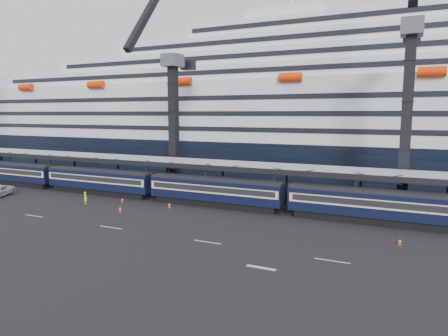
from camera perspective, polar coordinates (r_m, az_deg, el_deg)
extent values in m
plane|color=black|center=(42.51, 2.55, -9.34)|extent=(260.00, 260.00, 0.00)
cube|color=beige|center=(54.72, -25.49, -6.19)|extent=(3.00, 0.15, 0.02)
cube|color=beige|center=(46.33, -15.84, -8.17)|extent=(3.00, 0.15, 0.02)
cube|color=beige|center=(39.84, -2.38, -10.52)|extent=(3.00, 0.15, 0.02)
cube|color=beige|center=(36.27, 15.18, -12.67)|extent=(3.00, 0.15, 0.02)
cube|color=beige|center=(33.77, 5.34, -13.99)|extent=(2.50, 0.40, 0.02)
cube|color=black|center=(80.14, -27.92, -1.77)|extent=(17.48, 2.40, 0.90)
cube|color=black|center=(79.89, -28.01, -0.50)|extent=(19.00, 2.80, 2.70)
cube|color=beige|center=(79.85, -28.02, -0.28)|extent=(18.62, 2.92, 1.05)
cube|color=black|center=(79.85, -28.02, -0.25)|extent=(17.86, 2.98, 0.70)
cube|color=black|center=(79.71, -28.08, 0.57)|extent=(19.00, 2.50, 0.35)
cube|color=black|center=(65.50, -17.22, -3.17)|extent=(17.48, 2.40, 0.90)
cube|color=black|center=(65.19, -17.28, -1.61)|extent=(19.00, 2.80, 2.70)
cube|color=beige|center=(65.14, -17.29, -1.35)|extent=(18.62, 2.92, 1.05)
cube|color=black|center=(65.14, -17.29, -1.31)|extent=(17.86, 2.98, 0.70)
cube|color=black|center=(64.97, -17.33, -0.31)|extent=(19.00, 2.50, 0.35)
cube|color=black|center=(54.38, -1.27, -5.02)|extent=(17.48, 2.40, 0.90)
cube|color=black|center=(54.01, -1.28, -3.16)|extent=(19.00, 2.80, 2.70)
cube|color=beige|center=(53.95, -1.28, -2.85)|extent=(18.62, 2.92, 1.05)
cube|color=black|center=(53.94, -1.28, -2.80)|extent=(17.86, 2.98, 0.70)
cube|color=black|center=(53.74, -1.28, -1.59)|extent=(19.00, 2.50, 0.35)
cube|color=black|center=(49.24, 20.29, -6.89)|extent=(17.48, 2.40, 0.90)
cube|color=black|center=(48.83, 20.39, -4.84)|extent=(19.00, 2.80, 2.70)
cube|color=beige|center=(48.76, 20.41, -4.50)|extent=(18.62, 2.92, 1.05)
cube|color=black|center=(48.75, 20.41, -4.44)|extent=(17.86, 2.98, 0.70)
cube|color=black|center=(48.53, 20.48, -3.11)|extent=(19.00, 2.50, 0.35)
cube|color=#96999D|center=(54.31, 8.19, 0.19)|extent=(130.00, 6.00, 0.25)
cube|color=black|center=(51.51, 7.23, -0.54)|extent=(130.00, 0.25, 0.70)
cube|color=black|center=(57.21, 9.05, 0.25)|extent=(130.00, 0.25, 0.70)
cube|color=black|center=(93.44, -29.18, 0.78)|extent=(0.25, 0.25, 5.40)
cube|color=black|center=(82.14, -28.21, 0.01)|extent=(0.25, 0.25, 5.40)
cube|color=black|center=(85.58, -25.23, 0.47)|extent=(0.25, 0.25, 5.40)
cube|color=black|center=(74.43, -23.56, -0.43)|extent=(0.25, 0.25, 5.40)
cube|color=black|center=(78.22, -20.50, 0.10)|extent=(0.25, 0.25, 5.40)
cube|color=black|center=(67.33, -17.88, -0.96)|extent=(0.25, 0.25, 5.40)
cube|color=black|center=(71.50, -14.85, -0.35)|extent=(0.25, 0.25, 5.40)
cube|color=black|center=(61.05, -10.95, -1.59)|extent=(0.25, 0.25, 5.40)
cube|color=black|center=(65.62, -8.10, -0.88)|extent=(0.25, 0.25, 5.40)
cube|color=black|center=(55.86, -2.58, -2.33)|extent=(0.25, 0.25, 5.40)
cube|color=black|center=(60.82, -0.16, -1.49)|extent=(0.25, 0.25, 5.40)
cube|color=black|center=(52.10, 7.25, -3.13)|extent=(0.25, 0.25, 5.40)
cube|color=black|center=(57.38, 8.94, -2.15)|extent=(0.25, 0.25, 5.40)
cube|color=black|center=(50.08, 18.24, -3.91)|extent=(0.25, 0.25, 5.40)
cube|color=black|center=(55.55, 18.92, -2.81)|extent=(0.25, 0.25, 5.40)
cube|color=black|center=(55.49, 29.25, -3.40)|extent=(0.25, 0.25, 5.40)
cube|color=black|center=(85.49, 14.34, 1.51)|extent=(200.00, 28.00, 7.00)
cube|color=silver|center=(85.01, 14.55, 7.89)|extent=(190.00, 26.88, 12.00)
cube|color=silver|center=(85.38, 14.73, 12.92)|extent=(160.00, 24.64, 3.00)
cube|color=black|center=(73.31, 12.97, 13.86)|extent=(153.60, 0.12, 0.90)
cube|color=silver|center=(85.71, 14.80, 14.92)|extent=(124.00, 21.84, 3.00)
cube|color=black|center=(75.05, 13.27, 16.02)|extent=(119.04, 0.12, 0.90)
cube|color=silver|center=(86.14, 14.88, 16.90)|extent=(90.00, 19.04, 3.00)
cube|color=black|center=(76.89, 13.57, 18.08)|extent=(86.40, 0.12, 0.90)
cube|color=silver|center=(86.68, 14.95, 18.85)|extent=(56.00, 16.24, 3.00)
cube|color=black|center=(78.83, 13.85, 20.03)|extent=(53.76, 0.12, 0.90)
cube|color=silver|center=(88.96, 9.59, 20.36)|extent=(16.00, 12.00, 2.50)
cylinder|color=silver|center=(86.09, 29.14, 20.28)|extent=(2.80, 2.80, 3.00)
cylinder|color=#F33407|center=(110.27, -26.42, 10.28)|extent=(4.00, 1.60, 1.60)
cylinder|color=#F33407|center=(94.28, -17.82, 11.26)|extent=(4.00, 1.60, 1.60)
cylinder|color=#F33407|center=(81.16, -6.03, 12.21)|extent=(4.00, 1.60, 1.60)
cylinder|color=#F33407|center=(72.48, 9.48, 12.68)|extent=(4.00, 1.60, 1.60)
cylinder|color=#F33407|center=(69.91, 27.55, 12.09)|extent=(4.00, 1.60, 1.60)
cube|color=#494B50|center=(67.72, -7.06, -2.05)|extent=(4.50, 4.50, 2.00)
cube|color=black|center=(66.75, -7.21, 6.44)|extent=(1.30, 1.30, 18.00)
cube|color=#494B50|center=(67.26, -7.36, 14.99)|extent=(2.60, 3.20, 2.00)
cube|color=black|center=(63.77, -10.44, 21.63)|extent=(0.90, 12.26, 14.37)
cube|color=black|center=(69.40, -6.21, 14.78)|extent=(0.90, 5.04, 0.90)
cube|color=black|center=(71.53, -5.14, 14.43)|extent=(2.20, 1.60, 1.60)
cube|color=#494B50|center=(56.80, 24.01, -4.59)|extent=(4.50, 4.50, 2.00)
cube|color=black|center=(55.62, 24.64, 6.56)|extent=(1.30, 1.30, 20.00)
cube|color=#494B50|center=(56.59, 25.30, 17.75)|extent=(2.60, 3.20, 2.00)
cube|color=black|center=(59.34, 25.29, 17.25)|extent=(0.90, 5.60, 0.90)
cube|color=black|center=(62.07, 25.26, 16.62)|extent=(2.20, 1.60, 1.60)
imported|color=#F8FF0D|center=(58.77, -19.18, -4.06)|extent=(0.75, 0.63, 1.75)
cube|color=#F33407|center=(58.69, -14.33, -4.74)|extent=(0.34, 0.34, 0.04)
cone|color=#F33407|center=(58.62, -14.34, -4.42)|extent=(0.29, 0.29, 0.65)
cylinder|color=white|center=(58.62, -14.34, -4.42)|extent=(0.24, 0.24, 0.11)
cube|color=#F33407|center=(53.27, -14.59, -6.03)|extent=(0.38, 0.38, 0.04)
cone|color=#F33407|center=(53.18, -14.60, -5.63)|extent=(0.32, 0.32, 0.72)
cylinder|color=white|center=(53.18, -14.60, -5.63)|extent=(0.27, 0.27, 0.12)
cube|color=#F33407|center=(54.15, -7.80, -5.62)|extent=(0.37, 0.37, 0.04)
cone|color=#F33407|center=(54.07, -7.81, -5.24)|extent=(0.31, 0.31, 0.70)
cylinder|color=white|center=(54.07, -7.81, -5.24)|extent=(0.26, 0.26, 0.12)
cube|color=#F33407|center=(42.54, 23.80, -9.98)|extent=(0.34, 0.34, 0.04)
cone|color=#F33407|center=(42.44, 23.82, -9.54)|extent=(0.29, 0.29, 0.65)
cylinder|color=white|center=(42.44, 23.82, -9.54)|extent=(0.24, 0.24, 0.11)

